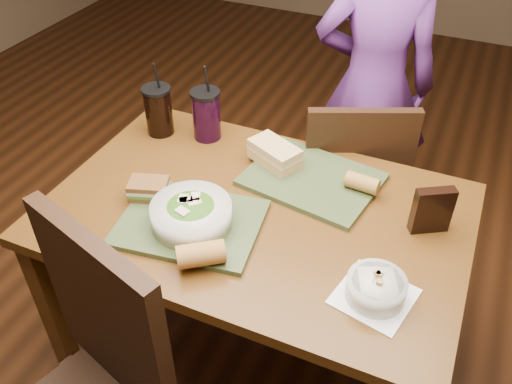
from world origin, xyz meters
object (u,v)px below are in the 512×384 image
baguette_far (362,183)px  diner (373,86)px  chair_far (359,187)px  salad_bowl (191,213)px  dining_table (256,230)px  cup_cola (159,110)px  chip_bag (432,210)px  tray_near (190,223)px  sandwich_near (149,189)px  sandwich_far (275,154)px  cup_berry (206,114)px  baguette_near (201,254)px  soup_bowl (376,288)px  tray_far (312,179)px

baguette_far → diner: bearing=101.2°
chair_far → salad_bowl: bearing=-116.6°
salad_bowl → baguette_far: size_ratio=2.25×
dining_table → diner: diner is taller
cup_cola → chip_bag: bearing=-7.9°
chair_far → tray_near: bearing=-117.6°
sandwich_near → chair_far: bearing=50.1°
sandwich_near → sandwich_far: (0.29, 0.33, 0.01)m
sandwich_near → cup_berry: bearing=90.8°
sandwich_far → chip_bag: size_ratio=1.35×
baguette_near → chair_far: bearing=73.3°
diner → sandwich_far: (-0.16, -0.74, 0.07)m
dining_table → chip_bag: 0.55m
cup_cola → chip_bag: size_ratio=1.90×
cup_cola → diner: bearing=48.1°
dining_table → soup_bowl: size_ratio=5.75×
baguette_far → dining_table: bearing=-143.4°
salad_bowl → baguette_near: bearing=-52.0°
chair_far → cup_cola: 0.84m
baguette_far → baguette_near: bearing=-122.8°
dining_table → cup_berry: cup_berry is taller
baguette_far → cup_berry: (-0.61, 0.10, 0.05)m
sandwich_far → tray_far: bearing=-10.9°
tray_far → chair_far: bearing=74.0°
tray_near → cup_cola: bearing=130.9°
salad_bowl → chip_bag: bearing=23.3°
sandwich_far → cup_berry: size_ratio=0.69×
diner → cup_berry: diner is taller
cup_cola → chair_far: bearing=21.5°
dining_table → tray_near: tray_near is taller
salad_bowl → baguette_far: 0.56m
baguette_far → cup_berry: size_ratio=0.37×
salad_bowl → baguette_near: size_ratio=1.82×
baguette_near → chip_bag: size_ratio=0.88×
soup_bowl → sandwich_near: bearing=172.3°
baguette_far → chip_bag: chip_bag is taller
baguette_far → sandwich_near: bearing=-153.4°
soup_bowl → baguette_near: size_ratio=1.71×
soup_bowl → sandwich_far: (-0.46, 0.43, 0.02)m
soup_bowl → cup_cola: bearing=153.8°
soup_bowl → baguette_far: soup_bowl is taller
baguette_far → soup_bowl: bearing=-70.0°
sandwich_near → cup_berry: 0.41m
sandwich_near → cup_cola: size_ratio=0.49×
tray_far → salad_bowl: (-0.25, -0.36, 0.05)m
tray_near → baguette_near: (0.11, -0.14, 0.04)m
baguette_near → chip_bag: (0.55, 0.41, 0.02)m
dining_table → tray_near: size_ratio=3.10×
tray_near → sandwich_far: size_ratio=2.07×
sandwich_near → soup_bowl: bearing=-7.7°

